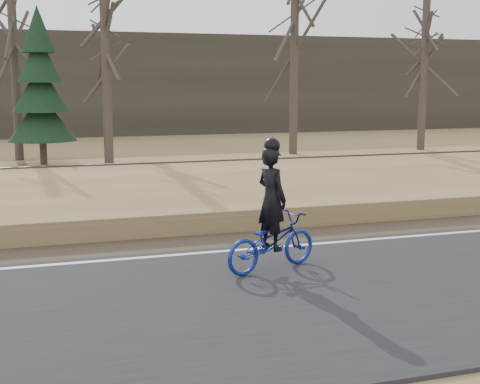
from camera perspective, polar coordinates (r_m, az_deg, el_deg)
name	(u,v)px	position (r m, az deg, el deg)	size (l,w,h in m)	color
ground	(376,245)	(13.30, 11.53, -4.45)	(120.00, 120.00, 0.00)	#98774D
road	(454,279)	(11.26, 17.79, -7.08)	(120.00, 6.00, 0.06)	black
edge_line	(371,239)	(13.46, 11.12, -3.99)	(120.00, 0.12, 0.01)	silver
shoulder	(348,231)	(14.33, 9.19, -3.31)	(120.00, 1.60, 0.04)	#473A2B
embankment	(294,199)	(16.96, 4.62, -0.56)	(120.00, 5.00, 0.44)	#98774D
ballast	(247,178)	(20.48, 0.57, 1.19)	(120.00, 3.00, 0.45)	slate
railroad	(247,168)	(20.44, 0.58, 2.03)	(120.00, 2.40, 0.29)	black
treeline_backdrop	(133,85)	(41.73, -9.10, 9.04)	(120.00, 4.00, 6.00)	#383328
cyclist	(271,229)	(10.99, 2.70, -3.14)	(1.89, 1.18, 2.19)	navy
bare_tree_left	(14,61)	(28.55, -18.70, 10.58)	(0.36, 0.36, 7.98)	#453C32
bare_tree_near_left	(106,67)	(25.90, -11.35, 10.42)	(0.36, 0.36, 7.40)	#453C32
bare_tree_center	(294,49)	(29.57, 4.66, 12.06)	(0.36, 0.36, 9.10)	#453C32
bare_tree_right	(424,69)	(32.55, 15.42, 10.05)	(0.36, 0.36, 7.44)	#453C32
conifer	(40,90)	(26.79, -16.66, 8.33)	(2.60, 2.60, 6.00)	#453C32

